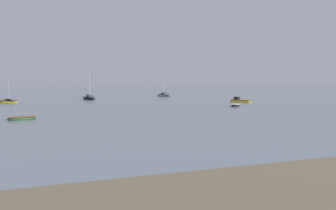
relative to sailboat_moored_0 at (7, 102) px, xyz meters
name	(u,v)px	position (x,y,z in m)	size (l,w,h in m)	color
sailboat_moored_0	(7,102)	(0.00, 0.00, 0.00)	(5.06, 3.66, 5.52)	gold
motorboat_moored_1	(238,101)	(50.03, -16.37, 0.05)	(4.47, 5.04, 1.91)	gold
sailboat_moored_1	(89,98)	(19.77, 10.09, 0.10)	(3.42, 7.28, 7.84)	black
sailboat_moored_2	(164,96)	(46.57, 22.62, 0.08)	(3.98, 6.94, 7.43)	gray
rowboat_moored_1	(236,105)	(41.53, -28.75, -0.07)	(3.79, 3.76, 0.63)	black
rowboat_moored_2	(22,118)	(3.52, -40.66, -0.09)	(3.59, 1.85, 0.54)	#23602D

